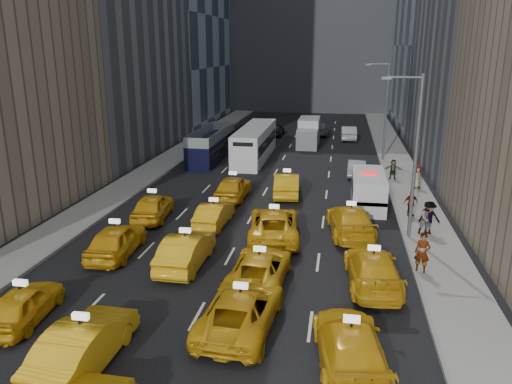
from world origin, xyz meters
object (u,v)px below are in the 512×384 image
double_decker (211,145)px  city_bus (255,143)px  nypd_van (368,190)px  box_truck (309,133)px  pedestrian_0 (422,253)px

double_decker → city_bus: city_bus is taller
nypd_van → box_truck: bearing=99.5°
double_decker → pedestrian_0: (16.01, -22.53, -0.30)m
city_bus → box_truck: 8.79m
double_decker → pedestrian_0: bearing=-52.2°
box_truck → double_decker: bearing=-142.9°
box_truck → pedestrian_0: box_truck is taller
city_bus → box_truck: city_bus is taller
nypd_van → pedestrian_0: (2.01, -10.35, 0.04)m
double_decker → box_truck: 12.08m
city_bus → pedestrian_0: city_bus is taller
double_decker → city_bus: 4.15m
nypd_van → city_bus: size_ratio=0.48×
double_decker → nypd_van: bearing=-38.6°
pedestrian_0 → box_truck: bearing=120.7°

